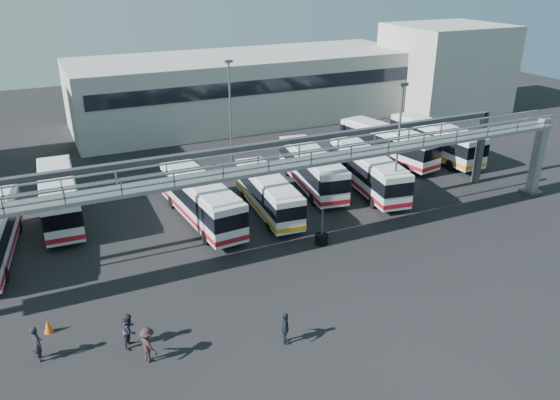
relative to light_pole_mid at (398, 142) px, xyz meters
name	(u,v)px	position (x,y,z in m)	size (l,w,h in m)	color
ground	(297,289)	(-12.00, -7.00, -5.73)	(140.00, 140.00, 0.00)	black
gantry	(258,173)	(-12.00, -1.13, -0.22)	(51.40, 5.15, 7.10)	gray
warehouse	(247,88)	(0.00, 31.00, -1.73)	(42.00, 14.00, 8.00)	#9E9E99
building_right	(445,68)	(26.00, 25.00, -0.23)	(14.00, 12.00, 11.00)	#B2B2AD
light_pole_mid	(398,142)	(0.00, 0.00, 0.00)	(0.70, 0.35, 10.21)	#4C4F54
light_pole_back	(230,109)	(-8.00, 15.00, 0.00)	(0.70, 0.35, 10.21)	#4C4F54
bus_2	(59,196)	(-23.99, 9.61, -3.81)	(2.98, 11.47, 3.46)	silver
bus_4	(201,199)	(-14.34, 4.57, -3.84)	(3.47, 11.37, 3.40)	silver
bus_5	(268,192)	(-9.06, 4.02, -4.03)	(3.13, 10.24, 3.06)	silver
bus_6	(312,168)	(-3.55, 7.07, -3.87)	(4.10, 11.32, 3.36)	silver
bus_7	(368,170)	(0.53, 4.50, -3.87)	(4.03, 11.31, 3.36)	silver
bus_8	(388,143)	(6.66, 10.23, -3.84)	(4.70, 11.53, 3.41)	silver
bus_9	(436,139)	(11.62, 9.06, -3.79)	(2.96, 11.57, 3.49)	silver
pedestrian_a	(37,343)	(-26.51, -7.32, -4.75)	(0.71, 0.47, 1.95)	black
pedestrian_b	(130,330)	(-22.18, -8.15, -4.76)	(0.94, 0.73, 1.93)	#282432
pedestrian_c	(148,345)	(-21.58, -9.70, -4.77)	(1.24, 0.71, 1.91)	#2C1D20
pedestrian_d	(285,328)	(-14.88, -11.31, -4.82)	(1.06, 0.44, 1.81)	black
cone_right	(48,326)	(-25.96, -5.15, -5.35)	(0.48, 0.48, 0.76)	#F6560D
tire_stack	(322,238)	(-7.82, -2.50, -5.28)	(0.93, 0.93, 2.65)	black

